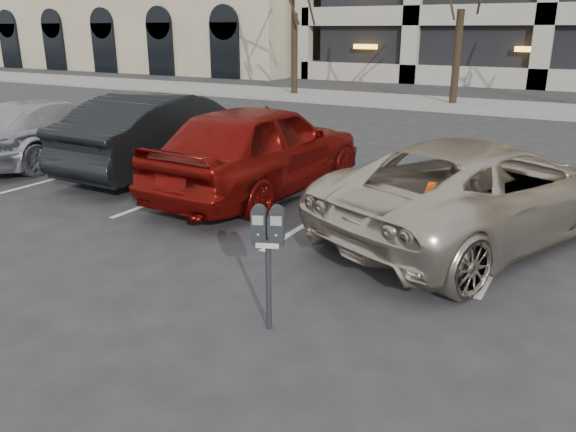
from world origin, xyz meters
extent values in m
plane|color=#28282B|center=(0.00, 0.00, 0.00)|extent=(140.00, 140.00, 0.00)
cube|color=gray|center=(0.00, 16.00, 0.06)|extent=(80.00, 4.00, 0.12)
cube|color=silver|center=(-9.80, 2.30, 0.01)|extent=(0.10, 5.20, 0.00)
cube|color=silver|center=(-7.00, 2.30, 0.01)|extent=(0.10, 5.20, 0.00)
cube|color=silver|center=(-4.20, 2.30, 0.01)|extent=(0.10, 5.20, 0.00)
cube|color=silver|center=(-1.40, 2.30, 0.01)|extent=(0.10, 5.20, 0.00)
cube|color=silver|center=(1.40, 2.30, 0.01)|extent=(0.10, 5.20, 0.00)
cylinder|color=black|center=(-10.00, 16.00, 1.74)|extent=(0.28, 0.28, 3.48)
cylinder|color=black|center=(-3.00, 16.00, 1.76)|extent=(0.28, 0.28, 3.52)
cylinder|color=black|center=(-0.26, -1.97, 0.45)|extent=(0.06, 0.06, 0.90)
cube|color=black|center=(-0.26, -1.97, 0.92)|extent=(0.32, 0.21, 0.06)
cube|color=silver|center=(-0.23, -2.02, 0.90)|extent=(0.21, 0.09, 0.05)
cube|color=gray|center=(-0.31, -2.06, 1.15)|extent=(0.10, 0.05, 0.09)
cube|color=gray|center=(-0.15, -1.99, 1.15)|extent=(0.10, 0.05, 0.09)
imported|color=beige|center=(0.97, 1.67, 0.70)|extent=(4.12, 5.57, 1.41)
cube|color=#F74605|center=(0.62, 0.78, 1.41)|extent=(0.10, 0.20, 0.01)
imported|color=maroon|center=(-2.95, 2.11, 0.83)|extent=(2.10, 4.90, 1.65)
imported|color=black|center=(-5.50, 2.59, 0.81)|extent=(1.72, 4.93, 1.62)
imported|color=#B6B8BF|center=(-8.47, 2.07, 0.68)|extent=(2.48, 4.91, 1.37)
camera|label=1|loc=(2.36, -6.16, 2.83)|focal=35.00mm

